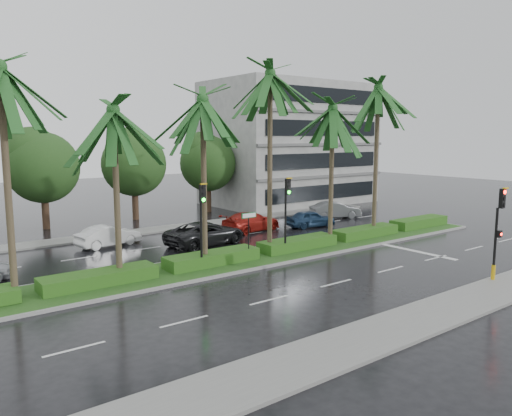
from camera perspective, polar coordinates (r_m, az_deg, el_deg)
ground at (r=27.29m, az=1.49°, el=-6.16°), size 120.00×120.00×0.00m
near_sidewalk at (r=20.67m, az=19.82°, el=-11.26°), size 40.00×2.40×0.12m
far_sidewalk at (r=37.18m, az=-10.15°, el=-2.31°), size 40.00×2.00×0.12m
median at (r=28.03m, az=0.21°, el=-5.60°), size 36.00×4.00×0.15m
hedge at (r=27.95m, az=0.21°, el=-4.87°), size 35.20×1.40×0.60m
lane_markings at (r=28.92m, az=6.75°, el=-5.38°), size 34.00×13.06×0.01m
palm_row at (r=26.54m, az=-1.99°, el=11.75°), size 26.30×4.20×10.85m
signal_near at (r=25.54m, az=25.94°, el=-2.25°), size 0.34×0.45×4.36m
signal_median_left at (r=24.68m, az=-6.19°, el=-0.64°), size 0.34×0.42×4.36m
signal_median_right at (r=27.88m, az=3.54°, el=0.41°), size 0.34×0.42×4.36m
street_sign at (r=26.61m, az=-0.82°, el=-1.85°), size 0.95×0.09×2.60m
bg_trees at (r=41.80m, az=-13.49°, el=5.07°), size 32.76×5.18×7.48m
building at (r=51.15m, az=3.80°, el=7.34°), size 16.00×10.00×12.00m
car_white at (r=32.26m, az=-16.52°, el=-3.07°), size 1.97×4.12×1.30m
car_darkgrey at (r=31.44m, az=-5.78°, el=-2.89°), size 3.24×5.65×1.48m
car_red at (r=35.78m, az=-0.57°, el=-1.56°), size 2.64×5.01×1.39m
car_blue at (r=37.56m, az=6.27°, el=-1.23°), size 2.25×3.98×1.28m
car_grey at (r=41.97m, az=9.03°, el=-0.21°), size 3.05×4.42×1.38m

